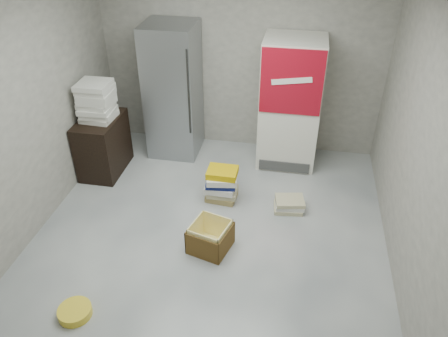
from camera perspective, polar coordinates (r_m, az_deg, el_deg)
name	(u,v)px	position (r m, az deg, el deg)	size (l,w,h in m)	color
ground	(204,254)	(4.92, -2.62, -11.10)	(5.00, 5.00, 0.00)	#BBBBB6
room_shell	(199,106)	(3.87, -3.29, 8.18)	(4.04, 5.04, 2.82)	#A19B91
steel_fridge	(173,91)	(6.31, -6.63, 9.99)	(0.70, 0.72, 1.90)	#95989C
coke_cooler	(290,103)	(6.08, 8.64, 8.40)	(0.80, 0.73, 1.80)	silver
wood_shelf	(103,145)	(6.24, -15.51, 2.97)	(0.50, 0.80, 0.80)	black
supply_box_stack	(96,101)	(5.95, -16.32, 8.46)	(0.44, 0.44, 0.52)	silver
phonebook_stack_main	(222,185)	(5.53, -0.31, -2.11)	(0.42, 0.37, 0.46)	olive
phonebook_stack_side	(289,204)	(5.51, 8.50, -4.63)	(0.40, 0.33, 0.16)	tan
cardboard_box	(210,238)	(4.89, -1.80, -9.11)	(0.51, 0.51, 0.34)	yellow
bucket_lid	(75,312)	(4.57, -18.89, -17.29)	(0.32, 0.32, 0.08)	yellow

